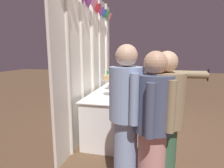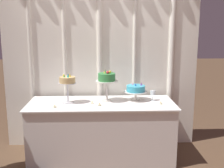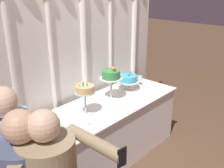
{
  "view_description": "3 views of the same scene",
  "coord_description": "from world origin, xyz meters",
  "px_view_note": "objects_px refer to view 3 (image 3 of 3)",
  "views": [
    {
      "loc": [
        -3.29,
        -0.59,
        1.5
      ],
      "look_at": [
        -0.13,
        0.13,
        0.95
      ],
      "focal_mm": 28.19,
      "sensor_mm": 36.0,
      "label": 1
    },
    {
      "loc": [
        0.01,
        -3.53,
        1.81
      ],
      "look_at": [
        0.14,
        0.09,
        1.05
      ],
      "focal_mm": 44.86,
      "sensor_mm": 36.0,
      "label": 2
    },
    {
      "loc": [
        -2.31,
        -1.98,
        2.25
      ],
      "look_at": [
        0.13,
        0.21,
        0.97
      ],
      "focal_mm": 43.04,
      "sensor_mm": 36.0,
      "label": 3
    }
  ],
  "objects_px": {
    "cake_display_center": "(111,76)",
    "wine_glass": "(140,78)",
    "cake_display_leftmost": "(85,91)",
    "tealight_near_left": "(108,105)",
    "tealight_near_right": "(119,105)",
    "cake_display_rightmost": "(128,79)",
    "tealight_far_right": "(153,86)",
    "cake_table": "(112,129)",
    "tealight_far_left": "(89,124)"
  },
  "relations": [
    {
      "from": "cake_display_center",
      "to": "tealight_far_left",
      "type": "xyz_separation_m",
      "value": [
        -0.66,
        -0.28,
        -0.3
      ]
    },
    {
      "from": "cake_table",
      "to": "wine_glass",
      "type": "relative_size",
      "value": 14.18
    },
    {
      "from": "tealight_far_right",
      "to": "cake_table",
      "type": "bearing_deg",
      "value": 171.93
    },
    {
      "from": "cake_table",
      "to": "tealight_near_left",
      "type": "distance_m",
      "value": 0.43
    },
    {
      "from": "cake_display_center",
      "to": "wine_glass",
      "type": "height_order",
      "value": "cake_display_center"
    },
    {
      "from": "cake_display_rightmost",
      "to": "tealight_near_left",
      "type": "bearing_deg",
      "value": -164.93
    },
    {
      "from": "cake_display_leftmost",
      "to": "tealight_far_left",
      "type": "height_order",
      "value": "cake_display_leftmost"
    },
    {
      "from": "cake_display_center",
      "to": "tealight_near_left",
      "type": "xyz_separation_m",
      "value": [
        -0.2,
        -0.12,
        -0.3
      ]
    },
    {
      "from": "tealight_far_right",
      "to": "cake_display_center",
      "type": "bearing_deg",
      "value": 165.18
    },
    {
      "from": "tealight_near_right",
      "to": "cake_table",
      "type": "bearing_deg",
      "value": 81.31
    },
    {
      "from": "cake_display_rightmost",
      "to": "tealight_far_left",
      "type": "distance_m",
      "value": 1.12
    },
    {
      "from": "wine_glass",
      "to": "cake_display_center",
      "type": "bearing_deg",
      "value": -178.98
    },
    {
      "from": "cake_display_center",
      "to": "wine_glass",
      "type": "bearing_deg",
      "value": 1.02
    },
    {
      "from": "cake_display_center",
      "to": "cake_display_rightmost",
      "type": "xyz_separation_m",
      "value": [
        0.4,
        0.04,
        -0.16
      ]
    },
    {
      "from": "cake_display_rightmost",
      "to": "tealight_far_right",
      "type": "height_order",
      "value": "cake_display_rightmost"
    },
    {
      "from": "wine_glass",
      "to": "tealight_far_left",
      "type": "relative_size",
      "value": 3.17
    },
    {
      "from": "tealight_far_right",
      "to": "cake_display_rightmost",
      "type": "bearing_deg",
      "value": 143.3
    },
    {
      "from": "wine_glass",
      "to": "tealight_near_left",
      "type": "distance_m",
      "value": 0.85
    },
    {
      "from": "tealight_far_right",
      "to": "wine_glass",
      "type": "bearing_deg",
      "value": 109.47
    },
    {
      "from": "cake_display_leftmost",
      "to": "tealight_far_right",
      "type": "distance_m",
      "value": 1.26
    },
    {
      "from": "tealight_near_left",
      "to": "tealight_near_right",
      "type": "height_order",
      "value": "tealight_near_right"
    },
    {
      "from": "cake_display_leftmost",
      "to": "cake_display_rightmost",
      "type": "bearing_deg",
      "value": 7.09
    },
    {
      "from": "cake_display_rightmost",
      "to": "wine_glass",
      "type": "height_order",
      "value": "cake_display_rightmost"
    },
    {
      "from": "cake_display_leftmost",
      "to": "wine_glass",
      "type": "bearing_deg",
      "value": 4.2
    },
    {
      "from": "cake_display_rightmost",
      "to": "cake_display_center",
      "type": "bearing_deg",
      "value": -174.18
    },
    {
      "from": "cake_display_center",
      "to": "tealight_far_right",
      "type": "relative_size",
      "value": 11.51
    },
    {
      "from": "cake_display_leftmost",
      "to": "cake_display_rightmost",
      "type": "xyz_separation_m",
      "value": [
        0.92,
        0.11,
        -0.13
      ]
    },
    {
      "from": "tealight_near_left",
      "to": "tealight_near_right",
      "type": "relative_size",
      "value": 0.86
    },
    {
      "from": "tealight_far_left",
      "to": "wine_glass",
      "type": "bearing_deg",
      "value": 12.67
    },
    {
      "from": "cake_display_center",
      "to": "tealight_near_right",
      "type": "relative_size",
      "value": 9.33
    },
    {
      "from": "cake_table",
      "to": "wine_glass",
      "type": "distance_m",
      "value": 0.87
    },
    {
      "from": "cake_display_center",
      "to": "tealight_far_right",
      "type": "distance_m",
      "value": 0.79
    },
    {
      "from": "tealight_far_left",
      "to": "tealight_far_right",
      "type": "bearing_deg",
      "value": 3.92
    },
    {
      "from": "cake_display_leftmost",
      "to": "wine_glass",
      "type": "distance_m",
      "value": 1.17
    },
    {
      "from": "cake_display_leftmost",
      "to": "tealight_near_left",
      "type": "bearing_deg",
      "value": -8.1
    },
    {
      "from": "tealight_far_right",
      "to": "tealight_near_right",
      "type": "bearing_deg",
      "value": -177.04
    },
    {
      "from": "cake_table",
      "to": "tealight_near_left",
      "type": "xyz_separation_m",
      "value": [
        -0.12,
        -0.04,
        0.41
      ]
    },
    {
      "from": "cake_display_leftmost",
      "to": "tealight_near_right",
      "type": "relative_size",
      "value": 8.78
    },
    {
      "from": "cake_display_rightmost",
      "to": "tealight_near_right",
      "type": "xyz_separation_m",
      "value": [
        -0.5,
        -0.27,
        -0.14
      ]
    },
    {
      "from": "wine_glass",
      "to": "tealight_near_right",
      "type": "distance_m",
      "value": 0.78
    },
    {
      "from": "wine_glass",
      "to": "tealight_far_right",
      "type": "xyz_separation_m",
      "value": [
        0.07,
        -0.2,
        -0.09
      ]
    },
    {
      "from": "wine_glass",
      "to": "cake_display_rightmost",
      "type": "bearing_deg",
      "value": 172.85
    },
    {
      "from": "cake_display_rightmost",
      "to": "tealight_near_left",
      "type": "relative_size",
      "value": 8.07
    },
    {
      "from": "cake_display_center",
      "to": "cake_table",
      "type": "bearing_deg",
      "value": -134.82
    },
    {
      "from": "cake_display_rightmost",
      "to": "wine_glass",
      "type": "bearing_deg",
      "value": -7.15
    },
    {
      "from": "tealight_near_right",
      "to": "tealight_far_right",
      "type": "xyz_separation_m",
      "value": [
        0.81,
        0.04,
        0.0
      ]
    },
    {
      "from": "cake_display_leftmost",
      "to": "cake_display_rightmost",
      "type": "height_order",
      "value": "cake_display_leftmost"
    },
    {
      "from": "cake_display_leftmost",
      "to": "tealight_near_left",
      "type": "xyz_separation_m",
      "value": [
        0.32,
        -0.05,
        -0.28
      ]
    },
    {
      "from": "cake_display_leftmost",
      "to": "cake_display_center",
      "type": "relative_size",
      "value": 0.94
    },
    {
      "from": "cake_display_center",
      "to": "wine_glass",
      "type": "distance_m",
      "value": 0.67
    }
  ]
}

